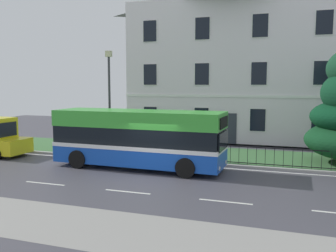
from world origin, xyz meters
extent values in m
cube|color=#43414A|center=(0.00, 0.00, -0.03)|extent=(60.00, 56.00, 0.06)
cube|color=silver|center=(0.00, 3.65, 0.00)|extent=(54.00, 0.14, 0.01)
cube|color=silver|center=(-4.00, -1.80, 0.00)|extent=(2.00, 0.12, 0.01)
cube|color=silver|center=(0.00, -1.80, 0.00)|extent=(2.00, 0.12, 0.01)
cube|color=silver|center=(4.00, -1.80, 0.00)|extent=(2.00, 0.12, 0.01)
cube|color=#9E9E99|center=(0.00, 4.12, 0.06)|extent=(57.00, 0.24, 0.12)
cube|color=#3F6E3D|center=(0.00, 6.73, 0.06)|extent=(57.00, 4.97, 0.12)
cube|color=gray|center=(0.00, -5.50, 0.00)|extent=(57.00, 3.00, 0.01)
cube|color=white|center=(2.09, 16.00, 5.37)|extent=(16.10, 9.94, 10.50)
cube|color=white|center=(2.09, 11.01, 3.56)|extent=(16.10, 0.06, 0.20)
cube|color=#2D333D|center=(2.09, 11.00, 1.22)|extent=(1.10, 0.06, 2.20)
cube|color=white|center=(-3.95, 11.00, 1.90)|extent=(1.14, 0.04, 1.65)
cube|color=black|center=(-3.95, 10.98, 1.90)|extent=(1.04, 0.03, 1.55)
cube|color=white|center=(0.08, 11.00, 1.90)|extent=(1.14, 0.04, 1.65)
cube|color=black|center=(0.08, 10.98, 1.90)|extent=(1.04, 0.03, 1.55)
cube|color=white|center=(4.10, 11.00, 1.90)|extent=(1.14, 0.04, 1.65)
cube|color=black|center=(4.10, 10.98, 1.90)|extent=(1.04, 0.03, 1.55)
cube|color=white|center=(8.13, 11.00, 1.90)|extent=(1.14, 0.04, 1.65)
cube|color=black|center=(8.13, 10.98, 1.90)|extent=(1.04, 0.03, 1.55)
cube|color=white|center=(-3.95, 11.00, 5.13)|extent=(1.14, 0.04, 1.65)
cube|color=black|center=(-3.95, 10.98, 5.13)|extent=(1.04, 0.03, 1.55)
cube|color=white|center=(0.08, 11.00, 5.13)|extent=(1.14, 0.04, 1.65)
cube|color=black|center=(0.08, 10.98, 5.13)|extent=(1.04, 0.03, 1.55)
cube|color=white|center=(4.10, 11.00, 5.13)|extent=(1.14, 0.04, 1.65)
cube|color=black|center=(4.10, 10.98, 5.13)|extent=(1.04, 0.03, 1.55)
cube|color=white|center=(8.13, 11.00, 5.13)|extent=(1.14, 0.04, 1.65)
cube|color=black|center=(8.13, 10.98, 5.13)|extent=(1.04, 0.03, 1.55)
cube|color=white|center=(-3.95, 11.00, 8.36)|extent=(1.14, 0.04, 1.65)
cube|color=black|center=(-3.95, 10.98, 8.36)|extent=(1.04, 0.03, 1.55)
cube|color=white|center=(0.08, 11.00, 8.36)|extent=(1.14, 0.04, 1.65)
cube|color=black|center=(0.08, 10.98, 8.36)|extent=(1.04, 0.03, 1.55)
cube|color=white|center=(4.10, 11.00, 8.36)|extent=(1.14, 0.04, 1.65)
cube|color=black|center=(4.10, 10.98, 8.36)|extent=(1.04, 0.03, 1.55)
cube|color=white|center=(8.13, 11.00, 8.36)|extent=(1.14, 0.04, 1.65)
cube|color=black|center=(8.13, 10.98, 8.36)|extent=(1.04, 0.03, 1.55)
cube|color=black|center=(2.09, 4.40, 1.07)|extent=(15.03, 0.04, 0.04)
cube|color=black|center=(2.09, 4.40, 0.20)|extent=(15.03, 0.04, 0.04)
cylinder|color=black|center=(-5.43, 4.40, 0.59)|extent=(0.02, 0.02, 0.95)
cylinder|color=black|center=(-4.97, 4.40, 0.59)|extent=(0.02, 0.02, 0.95)
cylinder|color=black|center=(-4.51, 4.40, 0.59)|extent=(0.02, 0.02, 0.95)
cylinder|color=black|center=(-4.06, 4.40, 0.59)|extent=(0.02, 0.02, 0.95)
cylinder|color=black|center=(-3.60, 4.40, 0.59)|extent=(0.02, 0.02, 0.95)
cylinder|color=black|center=(-3.15, 4.40, 0.59)|extent=(0.02, 0.02, 0.95)
cylinder|color=black|center=(-2.69, 4.40, 0.59)|extent=(0.02, 0.02, 0.95)
cylinder|color=black|center=(-2.24, 4.40, 0.59)|extent=(0.02, 0.02, 0.95)
cylinder|color=black|center=(-1.78, 4.40, 0.59)|extent=(0.02, 0.02, 0.95)
cylinder|color=black|center=(-1.33, 4.40, 0.59)|extent=(0.02, 0.02, 0.95)
cylinder|color=black|center=(-0.87, 4.40, 0.59)|extent=(0.02, 0.02, 0.95)
cylinder|color=black|center=(-0.42, 4.40, 0.59)|extent=(0.02, 0.02, 0.95)
cylinder|color=black|center=(0.04, 4.40, 0.59)|extent=(0.02, 0.02, 0.95)
cylinder|color=black|center=(0.50, 4.40, 0.59)|extent=(0.02, 0.02, 0.95)
cylinder|color=black|center=(0.95, 4.40, 0.59)|extent=(0.02, 0.02, 0.95)
cylinder|color=black|center=(1.41, 4.40, 0.59)|extent=(0.02, 0.02, 0.95)
cylinder|color=black|center=(1.86, 4.40, 0.59)|extent=(0.02, 0.02, 0.95)
cylinder|color=black|center=(2.32, 4.40, 0.59)|extent=(0.02, 0.02, 0.95)
cylinder|color=black|center=(2.77, 4.40, 0.59)|extent=(0.02, 0.02, 0.95)
cylinder|color=black|center=(3.23, 4.40, 0.59)|extent=(0.02, 0.02, 0.95)
cylinder|color=black|center=(3.68, 4.40, 0.59)|extent=(0.02, 0.02, 0.95)
cylinder|color=black|center=(4.14, 4.40, 0.59)|extent=(0.02, 0.02, 0.95)
cylinder|color=black|center=(4.59, 4.40, 0.59)|extent=(0.02, 0.02, 0.95)
cylinder|color=black|center=(5.05, 4.40, 0.59)|extent=(0.02, 0.02, 0.95)
cylinder|color=black|center=(5.51, 4.40, 0.59)|extent=(0.02, 0.02, 0.95)
cylinder|color=black|center=(5.96, 4.40, 0.59)|extent=(0.02, 0.02, 0.95)
cylinder|color=black|center=(6.42, 4.40, 0.59)|extent=(0.02, 0.02, 0.95)
cylinder|color=black|center=(6.87, 4.40, 0.59)|extent=(0.02, 0.02, 0.95)
cylinder|color=black|center=(7.33, 4.40, 0.59)|extent=(0.02, 0.02, 0.95)
cylinder|color=black|center=(7.78, 4.40, 0.59)|extent=(0.02, 0.02, 0.95)
cylinder|color=black|center=(8.24, 4.40, 0.59)|extent=(0.02, 0.02, 0.95)
cube|color=blue|center=(-1.27, 2.33, 0.76)|extent=(8.98, 2.66, 0.99)
cube|color=white|center=(-1.27, 2.33, 1.21)|extent=(9.00, 2.68, 0.20)
cube|color=black|center=(-1.27, 2.33, 1.72)|extent=(8.90, 2.62, 0.94)
cube|color=green|center=(-1.27, 2.33, 2.60)|extent=(8.98, 2.66, 0.83)
cube|color=black|center=(3.21, 2.22, 1.67)|extent=(0.11, 2.05, 0.86)
cube|color=black|center=(3.21, 2.22, 2.56)|extent=(0.10, 1.76, 0.53)
cylinder|color=silver|center=(3.23, 3.00, 0.48)|extent=(0.05, 0.20, 0.20)
cylinder|color=silver|center=(3.19, 1.44, 0.48)|extent=(0.05, 0.20, 0.20)
cylinder|color=black|center=(1.70, 3.43, 0.48)|extent=(0.97, 0.32, 0.96)
cylinder|color=black|center=(1.64, 1.09, 0.48)|extent=(0.97, 0.32, 0.96)
cylinder|color=black|center=(-4.19, 3.58, 0.48)|extent=(0.97, 0.32, 0.96)
cylinder|color=black|center=(-4.25, 1.24, 0.48)|extent=(0.97, 0.32, 0.96)
cube|color=yellow|center=(-9.47, 2.60, 0.66)|extent=(1.17, 1.99, 0.89)
cube|color=black|center=(-10.02, 2.61, 1.66)|extent=(0.09, 1.58, 0.86)
cylinder|color=black|center=(-9.91, 3.55, 0.34)|extent=(0.68, 0.23, 0.68)
cylinder|color=#333338|center=(-4.25, 4.90, 3.07)|extent=(0.14, 0.14, 5.90)
cube|color=beige|center=(-4.25, 4.90, 6.20)|extent=(0.36, 0.24, 0.36)
cylinder|color=#23472D|center=(-1.25, 4.90, 0.57)|extent=(0.45, 0.45, 0.91)
ellipsoid|color=black|center=(-1.25, 4.90, 1.11)|extent=(0.46, 0.46, 0.16)
camera|label=1|loc=(6.10, -14.89, 4.33)|focal=38.69mm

